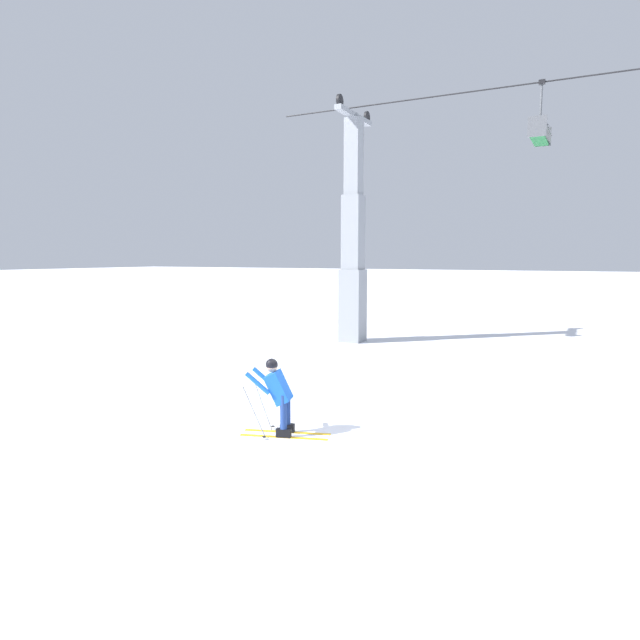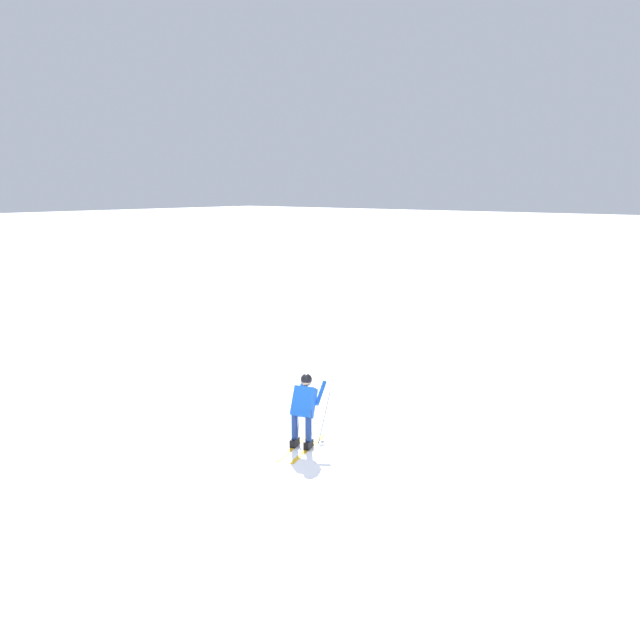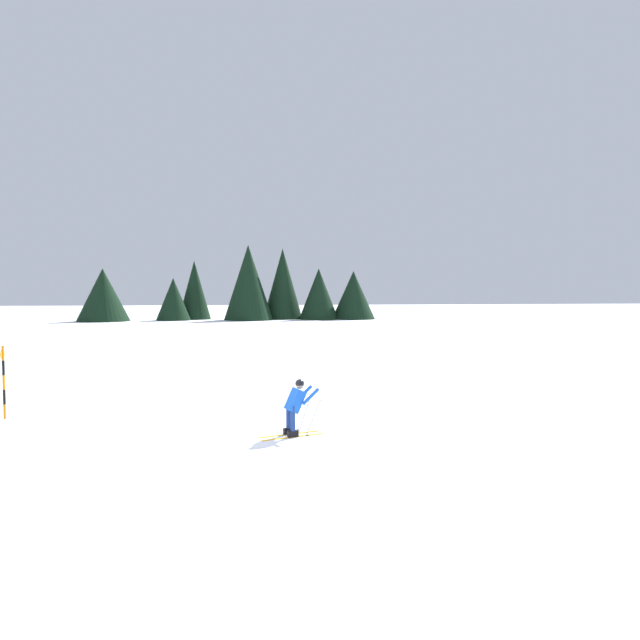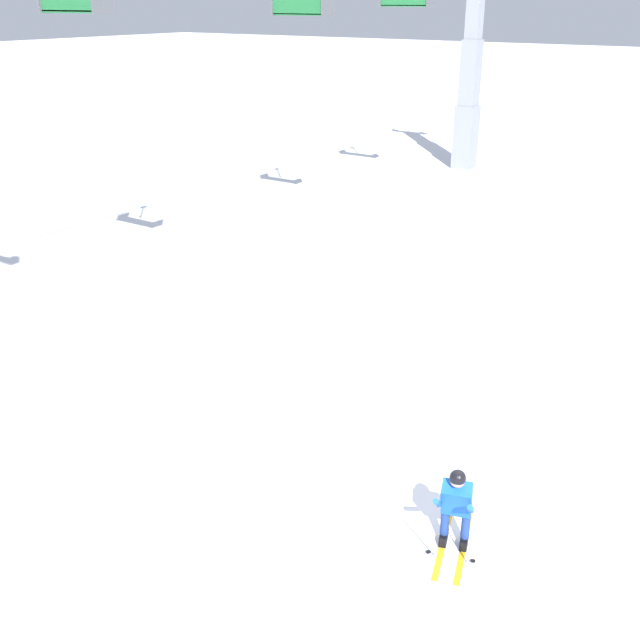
# 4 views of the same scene
# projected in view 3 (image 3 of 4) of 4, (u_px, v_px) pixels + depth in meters

# --- Properties ---
(ground_plane) EXTENTS (260.00, 260.00, 0.00)m
(ground_plane) POSITION_uv_depth(u_px,v_px,m) (256.00, 442.00, 13.88)
(ground_plane) COLOR white
(skier_carving_main) EXTENTS (1.74, 0.98, 1.59)m
(skier_carving_main) POSITION_uv_depth(u_px,v_px,m) (296.00, 403.00, 14.46)
(skier_carving_main) COLOR yellow
(skier_carving_main) RESTS_ON ground_plane
(trail_marker_pole) EXTENTS (0.07, 0.28, 2.17)m
(trail_marker_pole) POSITION_uv_depth(u_px,v_px,m) (4.00, 380.00, 16.29)
(trail_marker_pole) COLOR orange
(trail_marker_pole) RESTS_ON ground_plane
(tree_line_ridge) EXTENTS (37.63, 8.67, 9.63)m
(tree_line_ridge) POSITION_uv_depth(u_px,v_px,m) (244.00, 290.00, 71.61)
(tree_line_ridge) COLOR black
(tree_line_ridge) RESTS_ON ground_plane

